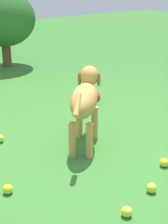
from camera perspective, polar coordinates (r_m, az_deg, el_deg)
The scene contains 9 objects.
ground at distance 3.01m, azimuth 1.70°, elevation -5.21°, with size 14.00×14.00×0.00m, color #38722D.
dog at distance 2.87m, azimuth 0.15°, elevation 1.99°, with size 0.62×0.69×0.60m.
tennis_ball_0 at distance 2.45m, azimuth 10.59°, elevation -11.69°, with size 0.07×0.07×0.07m, color #C2E038.
tennis_ball_1 at distance 2.45m, azimuth -11.91°, elevation -11.80°, with size 0.07×0.07×0.07m, color yellow.
tennis_ball_2 at distance 3.12m, azimuth -13.10°, elevation -4.10°, with size 0.07×0.07×0.07m, color #C3D733.
tennis_ball_3 at distance 2.76m, azimuth 12.53°, elevation -7.79°, with size 0.07×0.07×0.07m, color yellow.
tennis_ball_4 at distance 2.23m, azimuth 6.75°, elevation -15.32°, with size 0.07×0.07×0.07m, color #CEE138.
water_bowl at distance 4.01m, azimuth 1.00°, elevation 2.45°, with size 0.22×0.22×0.06m, color red.
shrub_near at distance 5.33m, azimuth -12.54°, elevation 14.09°, with size 0.90×0.81×1.06m.
Camera 1 is at (1.53, 2.19, 1.39)m, focal length 57.99 mm.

